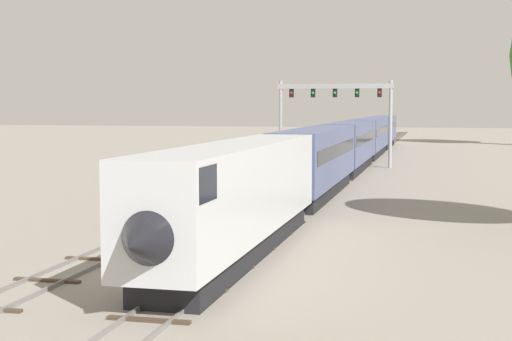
% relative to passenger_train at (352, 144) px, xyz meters
% --- Properties ---
extents(ground_plane, '(400.00, 400.00, 0.00)m').
position_rel_passenger_train_xyz_m(ground_plane, '(-2.00, -48.73, -2.61)').
color(ground_plane, gray).
extents(track_main, '(2.60, 200.00, 0.16)m').
position_rel_passenger_train_xyz_m(track_main, '(0.00, 11.27, -2.54)').
color(track_main, slate).
rests_on(track_main, ground).
extents(track_near, '(2.60, 160.00, 0.16)m').
position_rel_passenger_train_xyz_m(track_near, '(-5.50, -8.73, -2.54)').
color(track_near, slate).
rests_on(track_near, ground).
extents(passenger_train, '(3.04, 109.98, 4.80)m').
position_rel_passenger_train_xyz_m(passenger_train, '(0.00, 0.00, 0.00)').
color(passenger_train, silver).
rests_on(passenger_train, ground).
extents(signal_gantry, '(12.10, 0.49, 9.00)m').
position_rel_passenger_train_xyz_m(signal_gantry, '(-2.25, 4.01, 3.96)').
color(signal_gantry, '#999BA0').
rests_on(signal_gantry, ground).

